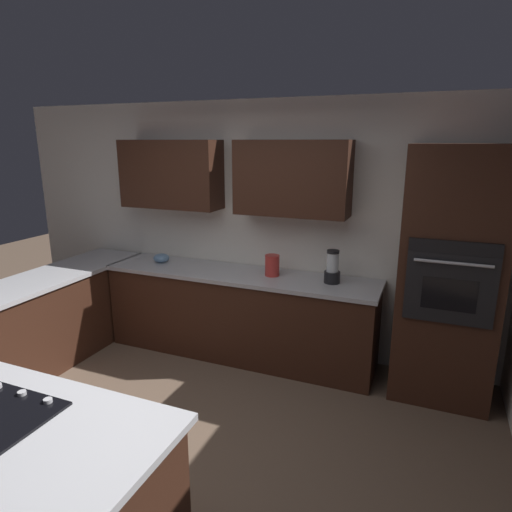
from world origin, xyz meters
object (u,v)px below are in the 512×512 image
at_px(blender, 332,269).
at_px(kettle, 272,265).
at_px(mixing_bowl, 161,258).
at_px(wall_oven, 449,277).

xyz_separation_m(blender, kettle, (0.60, -0.00, -0.03)).
distance_m(blender, mixing_bowl, 1.90).
bearing_deg(mixing_bowl, wall_oven, 179.08).
xyz_separation_m(wall_oven, kettle, (1.60, -0.05, -0.08)).
relative_size(blender, kettle, 1.51).
bearing_deg(kettle, wall_oven, 178.34).
relative_size(wall_oven, blender, 6.91).
distance_m(wall_oven, blender, 1.00).
height_order(wall_oven, mixing_bowl, wall_oven).
bearing_deg(blender, mixing_bowl, -0.00).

